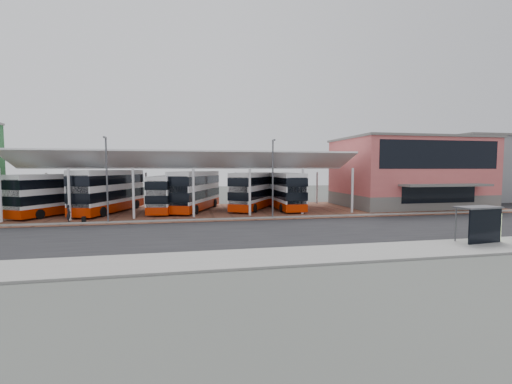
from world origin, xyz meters
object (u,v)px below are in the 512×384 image
bus_1 (110,191)px  pedestrian (69,214)px  bus_2 (167,194)px  bus_shelter (484,220)px  bus_0 (59,194)px  bus_3 (196,191)px  terminal (408,172)px  bus_4 (254,191)px  bus_5 (284,191)px

bus_1 → pedestrian: bearing=-88.9°
bus_2 → bus_shelter: 31.46m
bus_0 → bus_3: 14.97m
terminal → bus_2: size_ratio=1.76×
bus_0 → bus_2: size_ratio=1.02×
bus_4 → bus_shelter: bearing=-32.7°
bus_5 → pedestrian: (-23.01, -6.66, -1.42)m
bus_2 → pedestrian: (-8.61, -6.85, -1.26)m
bus_4 → bus_shelter: 25.41m
bus_2 → bus_shelter: bus_2 is taller
terminal → bus_1: bearing=179.4°
terminal → bus_3: bearing=179.1°
bus_3 → bus_5: bearing=18.1°
bus_1 → bus_2: (6.42, -0.30, -0.34)m
bus_4 → bus_shelter: bus_4 is taller
bus_0 → pedestrian: (2.93, -6.38, -1.39)m
terminal → pedestrian: (-40.68, -6.76, -3.76)m
bus_2 → pedestrian: 11.07m
bus_2 → bus_3: bus_3 is taller
bus_shelter → bus_3: bearing=123.6°
bus_0 → bus_5: bearing=30.1°
bus_0 → pedestrian: bus_0 is taller
bus_1 → bus_4: bus_1 is taller
bus_3 → bus_shelter: bus_3 is taller
bus_2 → bus_4: bearing=10.8°
bus_1 → bus_3: (9.83, 0.04, -0.08)m
bus_5 → pedestrian: 23.99m
bus_1 → bus_5: bearing=16.8°
bus_1 → pedestrian: (-2.19, -7.15, -1.60)m
bus_2 → bus_5: 14.40m
bus_3 → pedestrian: size_ratio=6.99×
bus_0 → bus_shelter: 40.19m
bus_2 → bus_3: 3.44m
bus_2 → bus_0: bearing=-169.0°
bus_1 → bus_3: bearing=18.4°
bus_4 → terminal: bearing=29.1°
terminal → pedestrian: 41.41m
pedestrian → bus_shelter: (30.85, -15.40, 0.76)m
bus_3 → bus_5: (10.98, -0.54, -0.10)m
bus_shelter → bus_2: bearing=128.8°
bus_0 → bus_3: (14.95, 0.81, 0.13)m
bus_5 → pedestrian: bearing=-163.7°
bus_5 → bus_0: bearing=-179.2°
bus_3 → bus_2: bearing=-153.4°
bus_1 → bus_2: size_ratio=1.16×
bus_0 → bus_4: (22.26, 0.86, 0.04)m
bus_4 → pedestrian: (-19.33, -7.24, -1.43)m
terminal → bus_2: (-32.07, 0.09, -2.50)m
bus_3 → bus_4: bearing=21.3°
terminal → bus_5: terminal is taller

